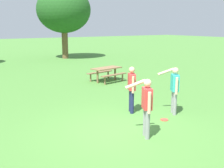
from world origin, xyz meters
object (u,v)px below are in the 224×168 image
(person_catcher, at_px, (132,87))
(person_bystander, at_px, (174,87))
(tree_back_left, at_px, (64,10))
(picnic_table_near, at_px, (107,71))
(person_thrower, at_px, (146,104))
(frisbee, at_px, (164,120))

(person_catcher, xyz_separation_m, person_bystander, (1.13, -0.93, 0.02))
(tree_back_left, bearing_deg, picnic_table_near, -102.35)
(person_thrower, height_order, frisbee, person_thrower)
(person_bystander, bearing_deg, tree_back_left, 78.54)
(person_thrower, height_order, person_bystander, same)
(frisbee, relative_size, tree_back_left, 0.04)
(person_catcher, bearing_deg, picnic_table_near, 67.11)
(person_thrower, relative_size, frisbee, 6.47)
(person_bystander, bearing_deg, picnic_table_near, 80.21)
(picnic_table_near, bearing_deg, person_catcher, -112.89)
(frisbee, bearing_deg, picnic_table_near, 74.57)
(person_catcher, bearing_deg, person_thrower, -116.70)
(frisbee, relative_size, picnic_table_near, 0.13)
(person_thrower, relative_size, picnic_table_near, 0.84)
(person_catcher, bearing_deg, tree_back_left, 74.21)
(person_thrower, bearing_deg, frisbee, 27.60)
(person_catcher, distance_m, picnic_table_near, 5.63)
(picnic_table_near, bearing_deg, person_thrower, -113.97)
(person_thrower, relative_size, person_bystander, 1.00)
(frisbee, bearing_deg, person_thrower, -152.40)
(person_thrower, relative_size, person_catcher, 1.00)
(person_catcher, xyz_separation_m, frisbee, (0.41, -1.26, -0.93))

